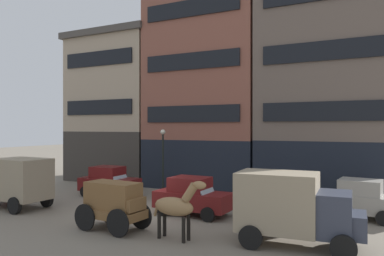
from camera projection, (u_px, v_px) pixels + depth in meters
ground_plane at (139, 214)px, 18.22m from camera, size 120.00×120.00×0.00m
building_far_left at (123, 107)px, 30.85m from camera, size 7.85×6.51×11.78m
building_center_left at (210, 63)px, 27.30m from camera, size 8.56×6.51×17.84m
building_center_right at (333, 82)px, 23.48m from camera, size 9.07×6.51×14.11m
cargo_wagon at (114, 202)px, 15.45m from camera, size 3.00×1.70×1.98m
draft_horse at (176, 206)px, 14.11m from camera, size 2.35×0.72×2.30m
delivery_truck_near at (15, 181)px, 19.74m from camera, size 4.42×2.29×2.62m
delivery_truck_far at (294, 206)px, 13.34m from camera, size 4.44×2.34×2.62m
sedan_dark at (109, 181)px, 23.05m from camera, size 3.76×1.98×1.83m
sedan_light at (358, 199)px, 17.39m from camera, size 3.84×2.15×1.83m
sedan_parked_curb at (192, 196)px, 18.09m from camera, size 3.74×1.94×1.83m
pedestrian_officer at (258, 186)px, 20.81m from camera, size 0.42×0.42×1.79m
streetlamp_curbside at (163, 152)px, 23.92m from camera, size 0.32×0.32×4.12m
fire_hydrant_curbside at (276, 198)px, 20.26m from camera, size 0.24×0.24×0.83m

